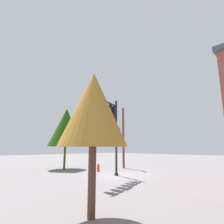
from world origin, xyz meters
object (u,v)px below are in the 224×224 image
Objects in this scene: tree_mid at (93,109)px; tree_far at (66,127)px; utility_pole at (123,136)px; signal_pole_assembly at (105,114)px; fire_hydrant at (98,168)px.

tree_far is at bearing -118.14° from tree_mid.
utility_pole reaches higher than tree_far.
tree_mid is (6.46, 6.05, -1.41)m from signal_pole_assembly.
fire_hydrant is 14.01m from tree_mid.
signal_pole_assembly is at bearing 30.16° from utility_pole.
utility_pole reaches higher than fire_hydrant.
fire_hydrant is at bearing 5.36° from utility_pole.
tree_mid is 0.74× the size of tree_far.
fire_hydrant is 6.90m from tree_far.
utility_pole is 17.37m from tree_mid.
signal_pole_assembly is 0.96× the size of tree_far.
tree_far is (6.00, -4.43, 1.07)m from utility_pole.
tree_far reaches higher than fire_hydrant.
signal_pole_assembly is 8.69× the size of fire_hydrant.
fire_hydrant is at bearing -124.86° from signal_pole_assembly.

